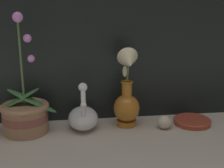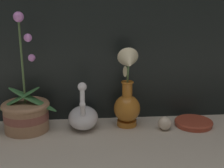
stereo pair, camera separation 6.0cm
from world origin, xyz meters
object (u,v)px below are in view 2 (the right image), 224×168
object	(u,v)px
orchid_potted_plant	(26,112)
glass_sphere	(165,123)
blue_vase	(127,98)
amber_dish	(194,122)
swan_figurine	(83,116)

from	to	relation	value
orchid_potted_plant	glass_sphere	xyz separation A→B (m)	(0.54, -0.04, -0.05)
orchid_potted_plant	blue_vase	bearing A→B (deg)	1.16
blue_vase	glass_sphere	bearing A→B (deg)	-18.56
blue_vase	amber_dish	bearing A→B (deg)	-3.42
swan_figurine	blue_vase	world-z (taller)	blue_vase
swan_figurine	amber_dish	distance (m)	0.45
swan_figurine	blue_vase	xyz separation A→B (m)	(0.18, 0.00, 0.07)
blue_vase	amber_dish	size ratio (longest dim) A/B	2.09
blue_vase	orchid_potted_plant	bearing A→B (deg)	-178.84
orchid_potted_plant	amber_dish	world-z (taller)	orchid_potted_plant
swan_figurine	blue_vase	bearing A→B (deg)	0.97
swan_figurine	glass_sphere	world-z (taller)	swan_figurine
glass_sphere	amber_dish	xyz separation A→B (m)	(0.13, 0.03, -0.01)
orchid_potted_plant	blue_vase	distance (m)	0.40
swan_figurine	amber_dish	xyz separation A→B (m)	(0.45, -0.01, -0.04)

